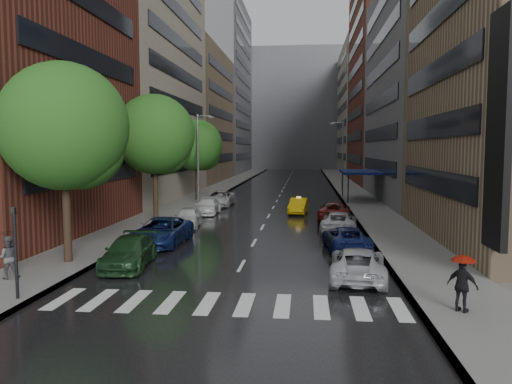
% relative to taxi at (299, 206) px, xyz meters
% --- Properties ---
extents(ground, '(220.00, 220.00, 0.00)m').
position_rel_taxi_xyz_m(ground, '(-2.50, -23.80, -0.68)').
color(ground, gray).
rests_on(ground, ground).
extents(road, '(14.00, 140.00, 0.01)m').
position_rel_taxi_xyz_m(road, '(-2.50, 26.20, -0.68)').
color(road, black).
rests_on(road, ground).
extents(sidewalk_left, '(4.00, 140.00, 0.15)m').
position_rel_taxi_xyz_m(sidewalk_left, '(-11.50, 26.20, -0.61)').
color(sidewalk_left, gray).
rests_on(sidewalk_left, ground).
extents(sidewalk_right, '(4.00, 140.00, 0.15)m').
position_rel_taxi_xyz_m(sidewalk_right, '(6.50, 26.20, -0.61)').
color(sidewalk_right, gray).
rests_on(sidewalk_right, ground).
extents(crosswalk, '(13.15, 2.80, 0.01)m').
position_rel_taxi_xyz_m(crosswalk, '(-2.30, -25.80, -0.67)').
color(crosswalk, silver).
rests_on(crosswalk, ground).
extents(buildings_left, '(8.00, 108.00, 38.00)m').
position_rel_taxi_xyz_m(buildings_left, '(-17.50, 34.99, 15.31)').
color(buildings_left, maroon).
rests_on(buildings_left, ground).
extents(buildings_right, '(8.05, 109.10, 36.00)m').
position_rel_taxi_xyz_m(buildings_right, '(12.50, 32.90, 14.35)').
color(buildings_right, '#937A5B').
rests_on(buildings_right, ground).
extents(building_far, '(40.00, 14.00, 32.00)m').
position_rel_taxi_xyz_m(building_far, '(-2.50, 94.20, 15.32)').
color(building_far, slate).
rests_on(building_far, ground).
extents(tree_near, '(6.22, 6.22, 9.91)m').
position_rel_taxi_xyz_m(tree_near, '(-11.10, -20.34, 6.11)').
color(tree_near, '#382619').
rests_on(tree_near, ground).
extents(tree_mid, '(6.22, 6.22, 9.91)m').
position_rel_taxi_xyz_m(tree_mid, '(-11.10, -5.72, 6.11)').
color(tree_mid, '#382619').
rests_on(tree_mid, ground).
extents(tree_far, '(5.53, 5.53, 8.82)m').
position_rel_taxi_xyz_m(tree_far, '(-11.10, 9.32, 5.35)').
color(tree_far, '#382619').
rests_on(tree_far, ground).
extents(taxi, '(1.87, 4.26, 1.36)m').
position_rel_taxi_xyz_m(taxi, '(0.00, 0.00, 0.00)').
color(taxi, '#E7B80C').
rests_on(taxi, ground).
extents(parked_cars_left, '(2.86, 30.89, 1.61)m').
position_rel_taxi_xyz_m(parked_cars_left, '(-7.90, -8.21, 0.07)').
color(parked_cars_left, '#1A391E').
rests_on(parked_cars_left, ground).
extents(parked_cars_right, '(2.87, 23.48, 1.49)m').
position_rel_taxi_xyz_m(parked_cars_right, '(2.90, -12.20, 0.03)').
color(parked_cars_right, '#AFB0B5').
rests_on(parked_cars_right, ground).
extents(ped_black_umbrella, '(1.12, 1.02, 2.09)m').
position_rel_taxi_xyz_m(ped_black_umbrella, '(-12.12, -23.71, 0.69)').
color(ped_black_umbrella, '#505055').
rests_on(ped_black_umbrella, sidewalk_left).
extents(ped_red_umbrella, '(1.10, 1.03, 2.01)m').
position_rel_taxi_xyz_m(ped_red_umbrella, '(5.97, -26.32, 0.65)').
color(ped_red_umbrella, black).
rests_on(ped_red_umbrella, sidewalk_right).
extents(traffic_light, '(0.18, 0.15, 3.45)m').
position_rel_taxi_xyz_m(traffic_light, '(-10.10, -26.38, 1.55)').
color(traffic_light, black).
rests_on(traffic_light, sidewalk_left).
extents(street_lamp_left, '(1.74, 0.22, 9.00)m').
position_rel_taxi_xyz_m(street_lamp_left, '(-10.22, 6.20, 4.21)').
color(street_lamp_left, gray).
rests_on(street_lamp_left, sidewalk_left).
extents(street_lamp_right, '(1.74, 0.22, 9.00)m').
position_rel_taxi_xyz_m(street_lamp_right, '(5.22, 21.20, 4.21)').
color(street_lamp_right, gray).
rests_on(street_lamp_right, sidewalk_right).
extents(awning, '(4.00, 8.00, 3.12)m').
position_rel_taxi_xyz_m(awning, '(6.48, 11.20, 2.45)').
color(awning, navy).
rests_on(awning, sidewalk_right).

